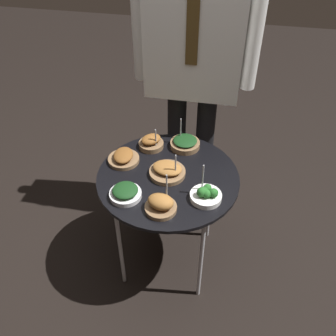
# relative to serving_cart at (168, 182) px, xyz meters

# --- Properties ---
(ground_plane) EXTENTS (8.00, 8.00, 0.00)m
(ground_plane) POSITION_rel_serving_cart_xyz_m (0.00, 0.00, -0.60)
(ground_plane) COLOR black
(serving_cart) EXTENTS (0.69, 0.69, 0.64)m
(serving_cart) POSITION_rel_serving_cart_xyz_m (0.00, 0.00, 0.00)
(serving_cart) COLOR black
(serving_cart) RESTS_ON ground_plane
(bowl_broccoli_back_left) EXTENTS (0.14, 0.14, 0.17)m
(bowl_broccoli_back_left) POSITION_rel_serving_cart_xyz_m (0.20, -0.12, 0.07)
(bowl_broccoli_back_left) COLOR white
(bowl_broccoli_back_left) RESTS_ON serving_cart
(bowl_roast_front_right) EXTENTS (0.17, 0.17, 0.14)m
(bowl_roast_front_right) POSITION_rel_serving_cart_xyz_m (-0.00, 0.01, 0.07)
(bowl_roast_front_right) COLOR brown
(bowl_roast_front_right) RESTS_ON serving_cart
(bowl_spinach_center) EXTENTS (0.15, 0.15, 0.05)m
(bowl_spinach_center) POSITION_rel_serving_cart_xyz_m (-0.16, -0.17, 0.07)
(bowl_spinach_center) COLOR silver
(bowl_spinach_center) RESTS_ON serving_cart
(bowl_spinach_front_center) EXTENTS (0.16, 0.16, 0.15)m
(bowl_spinach_front_center) POSITION_rel_serving_cart_xyz_m (0.04, 0.24, 0.07)
(bowl_spinach_front_center) COLOR brown
(bowl_spinach_front_center) RESTS_ON serving_cart
(bowl_roast_far_rim) EXTENTS (0.14, 0.14, 0.18)m
(bowl_roast_far_rim) POSITION_rel_serving_cart_xyz_m (0.01, -0.22, 0.08)
(bowl_roast_far_rim) COLOR brown
(bowl_roast_far_rim) RESTS_ON serving_cart
(bowl_roast_back_right) EXTENTS (0.13, 0.13, 0.13)m
(bowl_roast_back_right) POSITION_rel_serving_cart_xyz_m (-0.13, 0.21, 0.07)
(bowl_roast_back_right) COLOR brown
(bowl_roast_back_right) RESTS_ON serving_cart
(bowl_roast_mid_right) EXTENTS (0.16, 0.16, 0.06)m
(bowl_roast_mid_right) POSITION_rel_serving_cart_xyz_m (-0.24, 0.07, 0.07)
(bowl_roast_mid_right) COLOR brown
(bowl_roast_mid_right) RESTS_ON serving_cart
(waiter_figure) EXTENTS (0.63, 0.24, 1.72)m
(waiter_figure) POSITION_rel_serving_cart_xyz_m (0.04, 0.47, 0.49)
(waiter_figure) COLOR black
(waiter_figure) RESTS_ON ground_plane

